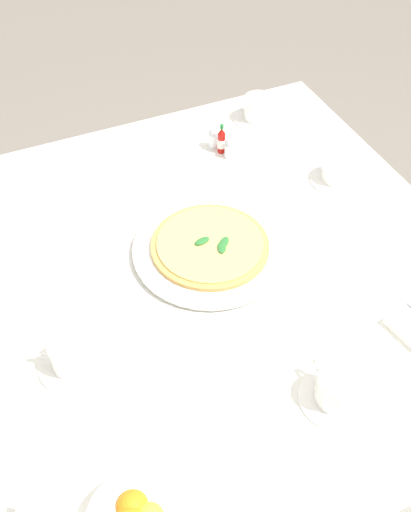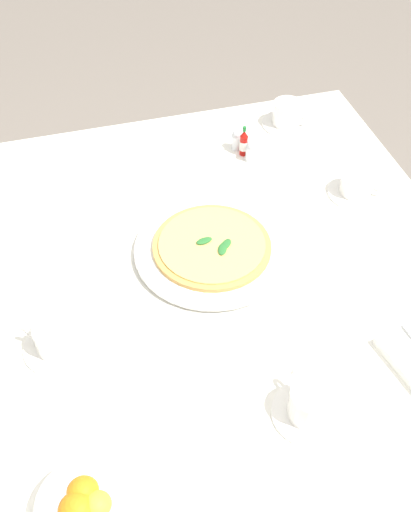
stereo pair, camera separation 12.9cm
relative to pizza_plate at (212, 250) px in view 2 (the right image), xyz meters
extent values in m
plane|color=slate|center=(-0.04, 0.04, -0.74)|extent=(8.00, 8.00, 0.00)
cube|color=white|center=(-0.04, 0.04, -0.02)|extent=(1.16, 1.16, 0.02)
cube|color=white|center=(0.53, 0.04, -0.17)|extent=(0.01, 1.16, 0.28)
cylinder|color=brown|center=(0.44, -0.45, -0.39)|extent=(0.06, 0.06, 0.71)
cylinder|color=white|center=(0.00, 0.00, -0.01)|extent=(0.20, 0.20, 0.01)
cylinder|color=white|center=(0.00, 0.00, 0.00)|extent=(0.34, 0.34, 0.01)
cylinder|color=tan|center=(0.00, 0.00, 0.01)|extent=(0.26, 0.26, 0.01)
cylinder|color=#EAC66B|center=(0.00, 0.00, 0.02)|extent=(0.23, 0.23, 0.00)
ellipsoid|color=#2D7533|center=(-0.03, -0.02, 0.02)|extent=(0.04, 0.03, 0.01)
ellipsoid|color=#2D7533|center=(0.01, 0.01, 0.02)|extent=(0.02, 0.04, 0.01)
ellipsoid|color=#2D7533|center=(-0.01, -0.03, 0.02)|extent=(0.04, 0.04, 0.01)
cylinder|color=white|center=(0.10, -0.39, -0.01)|extent=(0.13, 0.13, 0.01)
cylinder|color=white|center=(0.10, -0.39, 0.02)|extent=(0.08, 0.08, 0.05)
torus|color=white|center=(0.07, -0.43, 0.02)|extent=(0.03, 0.03, 0.03)
cylinder|color=black|center=(0.10, -0.39, 0.04)|extent=(0.07, 0.07, 0.00)
cylinder|color=white|center=(-0.16, 0.35, -0.01)|extent=(0.13, 0.13, 0.01)
cylinder|color=white|center=(-0.16, 0.35, 0.02)|extent=(0.08, 0.08, 0.06)
torus|color=white|center=(-0.14, 0.39, 0.03)|extent=(0.02, 0.03, 0.03)
cylinder|color=black|center=(-0.16, 0.35, 0.05)|extent=(0.07, 0.07, 0.00)
cylinder|color=white|center=(-0.42, -0.06, -0.01)|extent=(0.13, 0.13, 0.01)
cylinder|color=white|center=(-0.42, -0.06, 0.03)|extent=(0.08, 0.08, 0.06)
torus|color=white|center=(-0.37, -0.05, 0.03)|extent=(0.04, 0.01, 0.03)
cylinder|color=black|center=(-0.42, -0.06, 0.05)|extent=(0.07, 0.07, 0.00)
cylinder|color=white|center=(0.41, -0.33, -0.01)|extent=(0.13, 0.13, 0.01)
cylinder|color=white|center=(0.41, -0.33, 0.03)|extent=(0.08, 0.08, 0.06)
torus|color=white|center=(0.39, -0.37, 0.03)|extent=(0.03, 0.03, 0.03)
cylinder|color=black|center=(0.41, -0.33, 0.05)|extent=(0.07, 0.07, 0.00)
cylinder|color=white|center=(-0.49, 0.34, 0.01)|extent=(0.15, 0.15, 0.04)
sphere|color=orange|center=(-0.47, 0.34, 0.03)|extent=(0.05, 0.05, 0.05)
sphere|color=orange|center=(-0.49, 0.35, 0.02)|extent=(0.06, 0.06, 0.06)
sphere|color=yellow|center=(-0.49, 0.32, 0.03)|extent=(0.05, 0.05, 0.05)
cylinder|color=#B7140F|center=(0.32, -0.18, 0.02)|extent=(0.02, 0.02, 0.05)
cylinder|color=white|center=(0.32, -0.18, 0.02)|extent=(0.02, 0.02, 0.02)
cone|color=#B7140F|center=(0.32, -0.18, 0.05)|extent=(0.02, 0.02, 0.02)
cylinder|color=#1E722D|center=(0.32, -0.18, 0.07)|extent=(0.01, 0.01, 0.01)
cylinder|color=white|center=(0.35, -0.17, 0.01)|extent=(0.03, 0.03, 0.04)
cylinder|color=white|center=(0.35, -0.17, 0.00)|extent=(0.02, 0.02, 0.03)
sphere|color=silver|center=(0.35, -0.17, 0.03)|extent=(0.02, 0.02, 0.02)
cylinder|color=white|center=(0.29, -0.19, 0.01)|extent=(0.03, 0.03, 0.04)
cylinder|color=#38332D|center=(0.29, -0.19, 0.00)|extent=(0.02, 0.02, 0.03)
sphere|color=silver|center=(0.29, -0.19, 0.03)|extent=(0.02, 0.02, 0.02)
camera|label=1|loc=(-0.84, 0.38, 0.95)|focal=42.80mm
camera|label=2|loc=(-0.88, 0.26, 0.95)|focal=42.80mm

